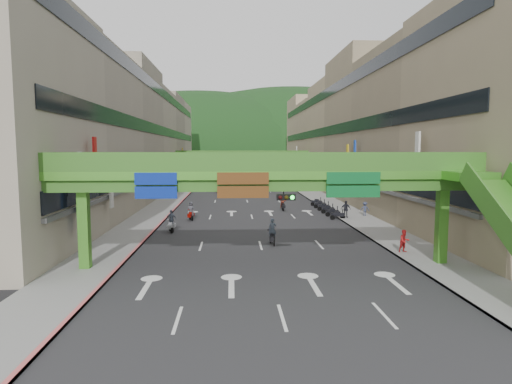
% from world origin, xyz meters
% --- Properties ---
extents(ground, '(320.00, 320.00, 0.00)m').
position_xyz_m(ground, '(0.00, 0.00, 0.00)').
color(ground, black).
rests_on(ground, ground).
extents(road_slab, '(18.00, 140.00, 0.02)m').
position_xyz_m(road_slab, '(0.00, 50.00, 0.01)').
color(road_slab, '#28282B').
rests_on(road_slab, ground).
extents(sidewalk_left, '(4.00, 140.00, 0.15)m').
position_xyz_m(sidewalk_left, '(-11.00, 50.00, 0.07)').
color(sidewalk_left, gray).
rests_on(sidewalk_left, ground).
extents(sidewalk_right, '(4.00, 140.00, 0.15)m').
position_xyz_m(sidewalk_right, '(11.00, 50.00, 0.07)').
color(sidewalk_right, gray).
rests_on(sidewalk_right, ground).
extents(curb_left, '(0.20, 140.00, 0.18)m').
position_xyz_m(curb_left, '(-9.10, 50.00, 0.09)').
color(curb_left, '#CC5959').
rests_on(curb_left, ground).
extents(curb_right, '(0.20, 140.00, 0.18)m').
position_xyz_m(curb_right, '(9.10, 50.00, 0.09)').
color(curb_right, gray).
rests_on(curb_right, ground).
extents(building_row_left, '(12.80, 95.00, 19.00)m').
position_xyz_m(building_row_left, '(-18.93, 50.00, 9.46)').
color(building_row_left, '#9E937F').
rests_on(building_row_left, ground).
extents(building_row_right, '(12.80, 95.00, 19.00)m').
position_xyz_m(building_row_right, '(18.93, 50.00, 9.46)').
color(building_row_right, gray).
rests_on(building_row_right, ground).
extents(overpass_near, '(28.00, 12.27, 7.10)m').
position_xyz_m(overpass_near, '(0.93, 5.38, 5.21)').
color(overpass_near, '#4C9E2D').
rests_on(overpass_near, ground).
extents(overpass_far, '(28.00, 2.20, 7.10)m').
position_xyz_m(overpass_far, '(0.00, 65.00, 5.40)').
color(overpass_far, '#4C9E2D').
rests_on(overpass_far, ground).
extents(hill_left, '(168.00, 140.00, 112.00)m').
position_xyz_m(hill_left, '(-15.00, 160.00, 0.00)').
color(hill_left, '#1C4419').
rests_on(hill_left, ground).
extents(hill_right, '(208.00, 176.00, 128.00)m').
position_xyz_m(hill_right, '(25.00, 180.00, 0.00)').
color(hill_right, '#1C4419').
rests_on(hill_right, ground).
extents(bunting_string, '(26.00, 0.36, 0.47)m').
position_xyz_m(bunting_string, '(0.00, 30.00, 5.96)').
color(bunting_string, black).
rests_on(bunting_string, ground).
extents(scooter_rider_near, '(0.70, 1.60, 2.03)m').
position_xyz_m(scooter_rider_near, '(0.94, 12.28, 0.94)').
color(scooter_rider_near, black).
rests_on(scooter_rider_near, ground).
extents(scooter_rider_mid, '(0.78, 1.60, 1.87)m').
position_xyz_m(scooter_rider_mid, '(3.94, 30.52, 0.95)').
color(scooter_rider_mid, black).
rests_on(scooter_rider_mid, ground).
extents(scooter_rider_left, '(1.03, 1.57, 1.99)m').
position_xyz_m(scooter_rider_left, '(-7.50, 17.72, 0.99)').
color(scooter_rider_left, '#919299').
rests_on(scooter_rider_left, ground).
extents(scooter_rider_far, '(0.88, 1.58, 1.94)m').
position_xyz_m(scooter_rider_far, '(-6.36, 24.09, 0.97)').
color(scooter_rider_far, '#6F0803').
rests_on(scooter_rider_far, ground).
extents(parked_scooter_row, '(1.60, 11.61, 1.08)m').
position_xyz_m(parked_scooter_row, '(8.80, 29.04, 0.52)').
color(parked_scooter_row, black).
rests_on(parked_scooter_row, ground).
extents(car_silver, '(1.97, 4.27, 1.36)m').
position_xyz_m(car_silver, '(-4.07, 52.32, 0.68)').
color(car_silver, gray).
rests_on(car_silver, ground).
extents(car_yellow, '(2.19, 4.42, 1.45)m').
position_xyz_m(car_yellow, '(0.44, 56.08, 0.72)').
color(car_yellow, yellow).
rests_on(car_yellow, ground).
extents(pedestrian_red, '(0.88, 0.75, 1.58)m').
position_xyz_m(pedestrian_red, '(9.80, 8.75, 0.79)').
color(pedestrian_red, red).
rests_on(pedestrian_red, ground).
extents(pedestrian_dark, '(1.04, 0.45, 1.77)m').
position_xyz_m(pedestrian_dark, '(9.80, 24.10, 0.89)').
color(pedestrian_dark, black).
rests_on(pedestrian_dark, ground).
extents(pedestrian_blue, '(0.80, 0.62, 1.50)m').
position_xyz_m(pedestrian_blue, '(12.20, 25.20, 0.75)').
color(pedestrian_blue, '#323954').
rests_on(pedestrian_blue, ground).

